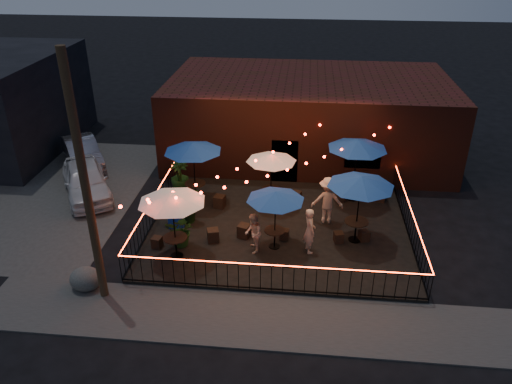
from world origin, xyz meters
TOP-DOWN VIEW (x-y plane):
  - ground at (0.00, 0.00)m, footprint 110.00×110.00m
  - patio at (0.00, 2.00)m, footprint 10.00×8.00m
  - sidewalk at (0.00, -3.25)m, footprint 18.00×2.50m
  - parking_lot at (-12.00, 4.00)m, footprint 11.00×12.00m
  - brick_building at (1.00, 9.99)m, footprint 14.00×8.00m
  - utility_pole at (-5.40, -2.60)m, footprint 0.26×0.26m
  - fence_front at (0.00, -2.00)m, footprint 10.00×0.04m
  - fence_left at (-5.00, 2.00)m, footprint 0.04×8.00m
  - fence_right at (5.00, 2.00)m, footprint 0.04×8.00m
  - festoon_lights at (-1.01, 1.70)m, footprint 10.02×8.72m
  - cafe_table_0 at (-3.53, -0.40)m, footprint 2.83×2.83m
  - cafe_table_1 at (-3.71, 3.81)m, footprint 3.01×3.01m
  - cafe_table_2 at (-0.07, 0.57)m, footprint 2.59×2.59m
  - cafe_table_3 at (-0.46, 3.87)m, footprint 2.46×2.46m
  - cafe_table_4 at (2.92, 1.32)m, footprint 2.74×2.74m
  - cafe_table_5 at (3.05, 4.62)m, footprint 3.32×3.32m
  - bistro_chair_0 at (-4.39, 0.12)m, footprint 0.40×0.40m
  - bistro_chair_1 at (-2.40, 0.72)m, footprint 0.52×0.52m
  - bistro_chair_2 at (-4.28, 3.37)m, footprint 0.46×0.46m
  - bistro_chair_3 at (-2.59, 3.33)m, footprint 0.51×0.51m
  - bistro_chair_4 at (-1.27, 1.14)m, footprint 0.54×0.54m
  - bistro_chair_5 at (0.26, 1.14)m, footprint 0.36×0.36m
  - bistro_chair_6 at (-0.28, 4.11)m, footprint 0.41×0.41m
  - bistro_chair_7 at (0.63, 4.22)m, footprint 0.48×0.48m
  - bistro_chair_8 at (2.30, 1.14)m, footprint 0.40×0.40m
  - bistro_chair_9 at (3.26, 1.33)m, footprint 0.45×0.45m
  - bistro_chair_10 at (2.47, 4.35)m, footprint 0.46×0.46m
  - bistro_chair_11 at (4.28, 4.57)m, footprint 0.48×0.48m
  - patron_a at (1.19, 0.42)m, footprint 0.59×0.73m
  - patron_b at (-0.82, 0.20)m, footprint 0.69×0.83m
  - patron_c at (1.87, 2.58)m, footprint 1.26×0.73m
  - potted_shrub_a at (-3.49, 0.33)m, footprint 1.27×1.15m
  - potted_shrub_b at (-3.53, 2.03)m, footprint 0.92×0.78m
  - potted_shrub_c at (-4.60, 4.66)m, footprint 0.83×0.83m
  - cooler at (-4.01, 1.58)m, footprint 0.64×0.47m
  - boulder at (-6.12, -2.29)m, footprint 1.16×1.05m
  - car_white at (-8.68, 4.01)m, footprint 3.76×4.75m
  - car_silver at (-10.18, 7.15)m, footprint 3.50×4.26m

SIDE VIEW (x-z plane):
  - ground at x=0.00m, z-range 0.00..0.00m
  - parking_lot at x=-12.00m, z-range 0.00..0.02m
  - sidewalk at x=0.00m, z-range 0.00..0.05m
  - patio at x=0.00m, z-range 0.00..0.15m
  - bistro_chair_5 at x=0.26m, z-range 0.15..0.55m
  - bistro_chair_8 at x=2.30m, z-range 0.15..0.55m
  - bistro_chair_0 at x=-4.39m, z-range 0.15..0.56m
  - bistro_chair_9 at x=3.26m, z-range 0.15..0.56m
  - bistro_chair_2 at x=-4.28m, z-range 0.15..0.57m
  - bistro_chair_6 at x=-0.28m, z-range 0.15..0.58m
  - bistro_chair_7 at x=0.63m, z-range 0.15..0.58m
  - bistro_chair_10 at x=2.47m, z-range 0.15..0.59m
  - bistro_chair_11 at x=4.28m, z-range 0.15..0.59m
  - boulder at x=-6.12m, z-range 0.00..0.76m
  - bistro_chair_1 at x=-2.40m, z-range 0.15..0.64m
  - bistro_chair_4 at x=-1.27m, z-range 0.15..0.66m
  - bistro_chair_3 at x=-2.59m, z-range 0.15..0.67m
  - cooler at x=-4.01m, z-range 0.16..0.98m
  - fence_front at x=0.00m, z-range 0.14..1.18m
  - fence_left at x=-5.00m, z-range 0.14..1.18m
  - fence_right at x=5.00m, z-range 0.14..1.18m
  - car_silver at x=-10.18m, z-range 0.00..1.37m
  - car_white at x=-8.68m, z-range 0.00..1.52m
  - potted_shrub_a at x=-3.49m, z-range 0.15..1.37m
  - potted_shrub_c at x=-4.60m, z-range 0.15..1.62m
  - potted_shrub_b at x=-3.53m, z-range 0.15..1.67m
  - patron_b at x=-0.82m, z-range 0.15..1.68m
  - patron_a at x=1.19m, z-range 0.15..1.90m
  - patron_c at x=1.87m, z-range 0.15..2.10m
  - brick_building at x=1.00m, z-range 0.00..4.00m
  - cafe_table_2 at x=-0.07m, z-range 1.11..3.42m
  - cafe_table_3 at x=-0.46m, z-range 1.11..3.42m
  - cafe_table_0 at x=-3.53m, z-range 1.22..3.81m
  - festoon_lights at x=-1.01m, z-range 1.86..3.18m
  - cafe_table_1 at x=-3.71m, z-range 1.26..3.94m
  - cafe_table_4 at x=2.92m, z-range 1.26..3.95m
  - cafe_table_5 at x=3.05m, z-range 1.30..4.07m
  - utility_pole at x=-5.40m, z-range 0.00..8.00m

